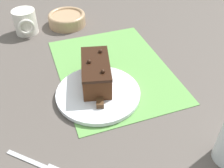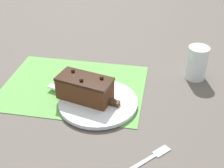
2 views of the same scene
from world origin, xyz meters
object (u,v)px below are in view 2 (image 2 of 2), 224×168
Objects in this scene: serving_knife at (95,98)px; dessert_fork at (150,158)px; cake_plate at (98,102)px; chocolate_cake at (85,88)px; drinking_glass at (197,63)px.

serving_knife is 0.27m from dessert_fork.
chocolate_cake is (-0.04, 0.01, 0.04)m from cake_plate.
chocolate_cake is 0.72× the size of serving_knife.
dessert_fork is (-0.12, -0.40, -0.05)m from drinking_glass.
drinking_glass reaches higher than serving_knife.
serving_knife is (0.03, -0.00, -0.03)m from chocolate_cake.
dessert_fork is at bearing -106.71° from drinking_glass.
drinking_glass is at bearing 36.16° from cake_plate.
drinking_glass reaches higher than dessert_fork.
drinking_glass is at bearing 31.68° from chocolate_cake.
cake_plate is 1.98× the size of dessert_fork.
serving_knife is at bearing 149.79° from cake_plate.
drinking_glass is (0.29, 0.21, 0.05)m from cake_plate.
dessert_fork is (0.21, -0.19, -0.05)m from chocolate_cake.
chocolate_cake is 0.39m from drinking_glass.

